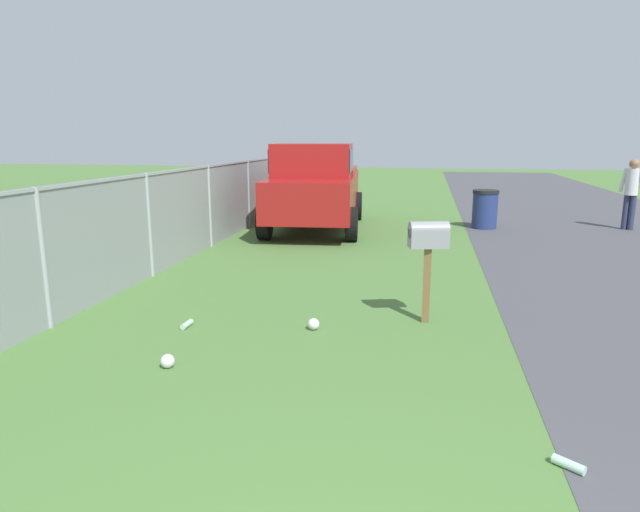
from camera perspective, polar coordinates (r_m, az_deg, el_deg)
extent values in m
cube|color=brown|center=(6.85, 11.01, -2.99)|extent=(0.09, 0.09, 0.94)
cube|color=gray|center=(6.72, 11.21, 1.78)|extent=(0.32, 0.50, 0.22)
cylinder|color=gray|center=(6.70, 11.25, 2.71)|extent=(0.32, 0.50, 0.20)
cube|color=red|center=(6.82, 11.23, 2.49)|extent=(0.02, 0.04, 0.18)
cube|color=maroon|center=(13.63, -0.45, 6.54)|extent=(5.08, 2.36, 0.90)
cube|color=maroon|center=(12.98, -0.75, 9.92)|extent=(1.83, 1.92, 0.76)
cube|color=black|center=(12.98, -0.75, 9.92)|extent=(1.78, 1.95, 0.53)
cube|color=maroon|center=(14.60, 3.53, 8.90)|extent=(2.56, 0.31, 0.12)
cube|color=maroon|center=(14.78, -3.45, 8.95)|extent=(2.56, 0.31, 0.12)
cylinder|color=black|center=(12.01, 3.29, 3.33)|extent=(0.78, 0.33, 0.76)
cylinder|color=black|center=(12.25, -5.78, 3.46)|extent=(0.78, 0.33, 0.76)
cylinder|color=black|center=(15.23, 3.85, 5.22)|extent=(0.78, 0.33, 0.76)
cylinder|color=black|center=(15.42, -3.37, 5.31)|extent=(0.78, 0.33, 0.76)
cylinder|color=navy|center=(14.31, 16.74, 4.51)|extent=(0.61, 0.61, 0.88)
cylinder|color=black|center=(14.26, 16.86, 6.42)|extent=(0.64, 0.64, 0.08)
cylinder|color=#2D3351|center=(15.50, 29.16, 3.99)|extent=(0.14, 0.14, 0.85)
cylinder|color=#2D3351|center=(15.47, 29.66, 3.93)|extent=(0.14, 0.14, 0.85)
cylinder|color=silver|center=(15.42, 29.70, 6.70)|extent=(0.30, 0.30, 0.64)
sphere|color=#8C6647|center=(15.39, 29.87, 8.31)|extent=(0.23, 0.23, 0.23)
cylinder|color=silver|center=(15.45, 28.98, 6.91)|extent=(0.09, 0.18, 0.58)
cylinder|color=#9EA3A8|center=(7.20, -26.83, -0.28)|extent=(0.07, 0.07, 1.69)
cylinder|color=#9EA3A8|center=(9.29, -17.33, 3.05)|extent=(0.07, 0.07, 1.69)
cylinder|color=#9EA3A8|center=(11.57, -11.41, 5.09)|extent=(0.07, 0.07, 1.69)
cylinder|color=#9EA3A8|center=(13.94, -7.45, 6.41)|extent=(0.07, 0.07, 1.69)
cylinder|color=#9EA3A8|center=(16.36, -4.64, 7.33)|extent=(0.07, 0.07, 1.69)
cylinder|color=#9EA3A8|center=(18.81, -2.55, 8.00)|extent=(0.07, 0.07, 1.69)
cylinder|color=#9EA3A8|center=(21.28, -0.94, 8.51)|extent=(0.07, 0.07, 1.69)
cube|color=#9EA3A8|center=(12.68, -9.38, 9.47)|extent=(17.79, 0.04, 0.04)
cube|color=gray|center=(12.75, -9.25, 5.82)|extent=(17.79, 0.01, 1.69)
cylinder|color=#B2D8BF|center=(4.39, 24.42, -19.12)|extent=(0.19, 0.22, 0.07)
sphere|color=silver|center=(5.74, -15.56, -10.48)|extent=(0.14, 0.14, 0.14)
sphere|color=silver|center=(6.56, -0.68, -7.09)|extent=(0.14, 0.14, 0.14)
cylinder|color=#B2D8BF|center=(6.84, -13.67, -6.92)|extent=(0.22, 0.08, 0.07)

